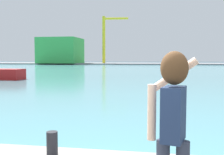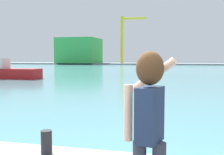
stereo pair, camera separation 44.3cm
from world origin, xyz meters
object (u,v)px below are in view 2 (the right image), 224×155
at_px(port_crane, 124,36).
at_px(harbor_bollard, 46,142).
at_px(person_photographer, 149,118).
at_px(boat_moored, 1,71).
at_px(warehouse_left, 79,51).

bearing_deg(port_crane, harbor_bollard, -79.52).
distance_m(person_photographer, port_crane, 89.48).
bearing_deg(boat_moored, port_crane, 91.70).
height_order(boat_moored, warehouse_left, warehouse_left).
height_order(harbor_bollard, warehouse_left, warehouse_left).
xyz_separation_m(warehouse_left, port_crane, (15.67, 0.68, 4.95)).
bearing_deg(warehouse_left, person_photographer, -68.87).
bearing_deg(boat_moored, warehouse_left, 105.37).
relative_size(person_photographer, port_crane, 0.11).
distance_m(harbor_bollard, port_crane, 87.71).
height_order(person_photographer, boat_moored, person_photographer).
distance_m(warehouse_left, port_crane, 16.45).
bearing_deg(person_photographer, warehouse_left, 35.54).
height_order(person_photographer, harbor_bollard, person_photographer).
bearing_deg(person_photographer, boat_moored, 53.18).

